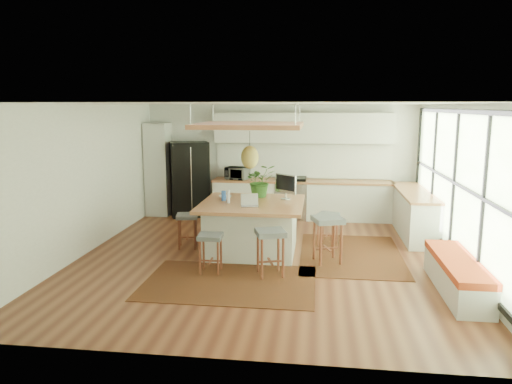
# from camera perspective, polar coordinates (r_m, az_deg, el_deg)

# --- Properties ---
(floor) EXTENTS (7.00, 7.00, 0.00)m
(floor) POSITION_cam_1_polar(r_m,az_deg,el_deg) (8.66, 0.90, -7.80)
(floor) COLOR #4E2216
(floor) RESTS_ON ground
(ceiling) EXTENTS (7.00, 7.00, 0.00)m
(ceiling) POSITION_cam_1_polar(r_m,az_deg,el_deg) (8.24, 0.95, 10.37)
(ceiling) COLOR white
(ceiling) RESTS_ON ground
(wall_back) EXTENTS (6.50, 0.00, 6.50)m
(wall_back) POSITION_cam_1_polar(r_m,az_deg,el_deg) (11.79, 2.84, 3.72)
(wall_back) COLOR beige
(wall_back) RESTS_ON ground
(wall_front) EXTENTS (6.50, 0.00, 6.50)m
(wall_front) POSITION_cam_1_polar(r_m,az_deg,el_deg) (4.95, -3.65, -5.30)
(wall_front) COLOR beige
(wall_front) RESTS_ON ground
(wall_left) EXTENTS (0.00, 7.00, 7.00)m
(wall_left) POSITION_cam_1_polar(r_m,az_deg,el_deg) (9.28, -19.45, 1.41)
(wall_left) COLOR beige
(wall_left) RESTS_ON ground
(wall_right) EXTENTS (0.00, 7.00, 7.00)m
(wall_right) POSITION_cam_1_polar(r_m,az_deg,el_deg) (8.61, 22.95, 0.54)
(wall_right) COLOR beige
(wall_right) RESTS_ON ground
(window_wall) EXTENTS (0.10, 6.20, 2.60)m
(window_wall) POSITION_cam_1_polar(r_m,az_deg,el_deg) (8.59, 22.78, 0.87)
(window_wall) COLOR black
(window_wall) RESTS_ON wall_right
(pantry) EXTENTS (0.55, 0.60, 2.25)m
(pantry) POSITION_cam_1_polar(r_m,az_deg,el_deg) (12.10, -11.37, 2.63)
(pantry) COLOR beige
(pantry) RESTS_ON floor
(back_counter_base) EXTENTS (4.20, 0.60, 0.88)m
(back_counter_base) POSITION_cam_1_polar(r_m,az_deg,el_deg) (11.59, 5.38, -0.98)
(back_counter_base) COLOR beige
(back_counter_base) RESTS_ON floor
(back_counter_top) EXTENTS (4.24, 0.64, 0.05)m
(back_counter_top) POSITION_cam_1_polar(r_m,az_deg,el_deg) (11.51, 5.42, 1.27)
(back_counter_top) COLOR brown
(back_counter_top) RESTS_ON back_counter_base
(backsplash) EXTENTS (4.20, 0.02, 0.80)m
(backsplash) POSITION_cam_1_polar(r_m,az_deg,el_deg) (11.74, 5.51, 3.66)
(backsplash) COLOR white
(backsplash) RESTS_ON wall_back
(upper_cabinets) EXTENTS (4.20, 0.34, 0.70)m
(upper_cabinets) POSITION_cam_1_polar(r_m,az_deg,el_deg) (11.52, 5.55, 7.53)
(upper_cabinets) COLOR beige
(upper_cabinets) RESTS_ON wall_back
(range) EXTENTS (0.76, 0.62, 1.00)m
(range) POSITION_cam_1_polar(r_m,az_deg,el_deg) (11.59, 4.15, -0.66)
(range) COLOR #A5A5AA
(range) RESTS_ON floor
(right_counter_base) EXTENTS (0.60, 2.50, 0.88)m
(right_counter_base) POSITION_cam_1_polar(r_m,az_deg,el_deg) (10.62, 18.11, -2.47)
(right_counter_base) COLOR beige
(right_counter_base) RESTS_ON floor
(right_counter_top) EXTENTS (0.64, 2.54, 0.05)m
(right_counter_top) POSITION_cam_1_polar(r_m,az_deg,el_deg) (10.53, 18.24, -0.03)
(right_counter_top) COLOR brown
(right_counter_top) RESTS_ON right_counter_base
(window_bench) EXTENTS (0.52, 2.00, 0.50)m
(window_bench) POSITION_cam_1_polar(r_m,az_deg,el_deg) (7.66, 22.58, -9.04)
(window_bench) COLOR beige
(window_bench) RESTS_ON floor
(ceiling_panel) EXTENTS (1.86, 1.86, 0.80)m
(ceiling_panel) POSITION_cam_1_polar(r_m,az_deg,el_deg) (8.69, -0.74, 6.08)
(ceiling_panel) COLOR brown
(ceiling_panel) RESTS_ON ceiling
(rug_near) EXTENTS (2.60, 1.80, 0.01)m
(rug_near) POSITION_cam_1_polar(r_m,az_deg,el_deg) (7.53, -3.14, -10.58)
(rug_near) COLOR black
(rug_near) RESTS_ON floor
(rug_right) EXTENTS (1.80, 2.60, 0.01)m
(rug_right) POSITION_cam_1_polar(r_m,az_deg,el_deg) (9.02, 11.08, -7.21)
(rug_right) COLOR black
(rug_right) RESTS_ON floor
(fridge) EXTENTS (1.10, 0.99, 1.81)m
(fridge) POSITION_cam_1_polar(r_m,az_deg,el_deg) (11.89, -7.84, 1.62)
(fridge) COLOR black
(fridge) RESTS_ON floor
(island) EXTENTS (1.85, 1.85, 0.93)m
(island) POSITION_cam_1_polar(r_m,az_deg,el_deg) (8.92, -0.44, -4.15)
(island) COLOR brown
(island) RESTS_ON floor
(stool_near_left) EXTENTS (0.39, 0.39, 0.64)m
(stool_near_left) POSITION_cam_1_polar(r_m,az_deg,el_deg) (7.87, -5.37, -6.98)
(stool_near_left) COLOR #484C50
(stool_near_left) RESTS_ON floor
(stool_near_right) EXTENTS (0.55, 0.55, 0.75)m
(stool_near_right) POSITION_cam_1_polar(r_m,az_deg,el_deg) (7.71, 1.70, -7.31)
(stool_near_right) COLOR #484C50
(stool_near_right) RESTS_ON floor
(stool_right_front) EXTENTS (0.60, 0.60, 0.80)m
(stool_right_front) POSITION_cam_1_polar(r_m,az_deg,el_deg) (8.43, 8.39, -5.89)
(stool_right_front) COLOR #484C50
(stool_right_front) RESTS_ON floor
(stool_right_back) EXTENTS (0.47, 0.47, 0.63)m
(stool_right_back) POSITION_cam_1_polar(r_m,az_deg,el_deg) (9.45, 8.44, -4.13)
(stool_right_back) COLOR #484C50
(stool_right_back) RESTS_ON floor
(stool_left_side) EXTENTS (0.45, 0.45, 0.65)m
(stool_left_side) POSITION_cam_1_polar(r_m,az_deg,el_deg) (9.27, -8.09, -4.39)
(stool_left_side) COLOR #484C50
(stool_left_side) RESTS_ON floor
(laptop) EXTENTS (0.36, 0.38, 0.23)m
(laptop) POSITION_cam_1_polar(r_m,az_deg,el_deg) (8.43, -0.74, -0.92)
(laptop) COLOR #A5A5AA
(laptop) RESTS_ON island
(monitor) EXTENTS (0.52, 0.48, 0.48)m
(monitor) POSITION_cam_1_polar(r_m,az_deg,el_deg) (9.06, 3.51, 0.74)
(monitor) COLOR #A5A5AA
(monitor) RESTS_ON island
(microwave) EXTENTS (0.59, 0.44, 0.36)m
(microwave) POSITION_cam_1_polar(r_m,az_deg,el_deg) (11.59, -2.22, 2.38)
(microwave) COLOR #A5A5AA
(microwave) RESTS_ON back_counter_top
(island_plant) EXTENTS (0.79, 0.82, 0.49)m
(island_plant) POSITION_cam_1_polar(r_m,az_deg,el_deg) (9.31, 0.50, 0.93)
(island_plant) COLOR #1E4C19
(island_plant) RESTS_ON island
(island_bowl) EXTENTS (0.30, 0.30, 0.06)m
(island_bowl) POSITION_cam_1_polar(r_m,az_deg,el_deg) (9.18, -3.64, -0.60)
(island_bowl) COLOR silver
(island_bowl) RESTS_ON island
(island_bottle_0) EXTENTS (0.07, 0.07, 0.19)m
(island_bottle_0) POSITION_cam_1_polar(r_m,az_deg,el_deg) (8.98, -3.84, -0.41)
(island_bottle_0) COLOR blue
(island_bottle_0) RESTS_ON island
(island_bottle_1) EXTENTS (0.07, 0.07, 0.19)m
(island_bottle_1) POSITION_cam_1_polar(r_m,az_deg,el_deg) (8.71, -3.19, -0.73)
(island_bottle_1) COLOR white
(island_bottle_1) RESTS_ON island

